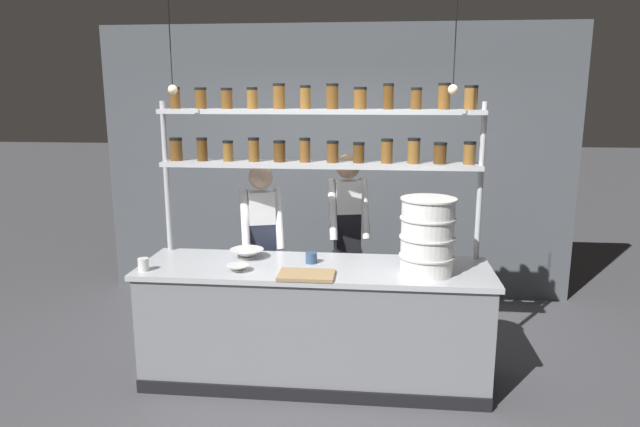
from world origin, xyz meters
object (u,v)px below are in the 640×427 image
chef_center (347,233)px  prep_bowl_center_front (238,268)px  chef_left (262,245)px  serving_cup_front (143,265)px  serving_cup_by_board (311,258)px  spice_shelf_unit (321,142)px  container_stack (427,236)px  cutting_board (306,275)px  prep_bowl_near_left (247,254)px

chef_center → prep_bowl_center_front: (-0.75, -1.02, -0.03)m
chef_left → serving_cup_front: size_ratio=16.82×
chef_center → serving_cup_by_board: chef_center is taller
spice_shelf_unit → container_stack: spice_shelf_unit is taller
container_stack → cutting_board: size_ratio=1.40×
chef_center → container_stack: chef_center is taller
chef_left → spice_shelf_unit: bearing=-40.4°
chef_center → cutting_board: bearing=-115.4°
container_stack → serving_cup_by_board: (-0.86, 0.17, -0.24)m
spice_shelf_unit → serving_cup_by_board: 0.90m
chef_left → prep_bowl_near_left: size_ratio=5.99×
serving_cup_front → serving_cup_by_board: bearing=14.9°
container_stack → serving_cup_front: 2.09m
container_stack → serving_cup_front: size_ratio=5.81×
container_stack → serving_cup_by_board: container_stack is taller
prep_bowl_near_left → prep_bowl_center_front: bearing=-88.6°
chef_center → cutting_board: (-0.23, -1.10, -0.04)m
container_stack → cutting_board: 0.91m
chef_left → serving_cup_by_board: bearing=-62.3°
cutting_board → serving_cup_front: 1.21m
prep_bowl_center_front → cutting_board: bearing=-7.8°
chef_center → container_stack: 1.15m
chef_left → container_stack: bearing=-43.3°
serving_cup_front → serving_cup_by_board: 1.25m
prep_bowl_near_left → prep_bowl_center_front: size_ratio=1.57×
spice_shelf_unit → serving_cup_front: size_ratio=26.52×
spice_shelf_unit → container_stack: (0.81, -0.42, -0.63)m
prep_bowl_center_front → container_stack: bearing=3.7°
spice_shelf_unit → container_stack: size_ratio=4.56×
spice_shelf_unit → cutting_board: 1.07m
chef_left → prep_bowl_center_front: chef_left is taller
chef_left → cutting_board: bearing=-76.6°
chef_left → prep_bowl_near_left: chef_left is taller
prep_bowl_near_left → serving_cup_by_board: bearing=-8.4°
spice_shelf_unit → serving_cup_by_board: bearing=-101.0°
container_stack → cutting_board: (-0.86, -0.16, -0.27)m
spice_shelf_unit → serving_cup_front: 1.63m
prep_bowl_center_front → chef_center: bearing=53.7°
container_stack → prep_bowl_center_front: bearing=-176.3°
container_stack → prep_bowl_near_left: 1.43m
chef_center → serving_cup_front: chef_center is taller
serving_cup_front → serving_cup_by_board: serving_cup_front is taller
chef_left → container_stack: size_ratio=2.89×
cutting_board → chef_left: bearing=121.1°
chef_left → serving_cup_by_board: chef_left is taller
spice_shelf_unit → chef_left: bearing=157.2°
cutting_board → prep_bowl_near_left: (-0.53, 0.41, 0.02)m
chef_left → chef_center: size_ratio=0.96×
chef_left → prep_bowl_center_front: (-0.03, -0.74, 0.02)m
serving_cup_front → cutting_board: bearing=-0.5°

